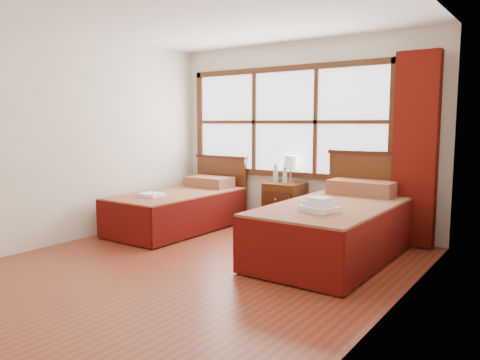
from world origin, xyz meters
The scene contains 15 objects.
floor centered at (0.00, 0.00, 0.00)m, with size 4.50×4.50×0.00m, color brown.
ceiling centered at (0.00, 0.00, 2.60)m, with size 4.50×4.50×0.00m, color white.
wall_back centered at (0.00, 2.25, 1.30)m, with size 4.00×4.00×0.00m, color silver.
wall_left centered at (-2.00, 0.00, 1.30)m, with size 4.50×4.50×0.00m, color silver.
wall_right centered at (2.00, 0.00, 1.30)m, with size 4.50×4.50×0.00m, color silver.
window centered at (-0.25, 2.21, 1.50)m, with size 3.16×0.06×1.56m.
curtain centered at (1.60, 2.11, 1.17)m, with size 0.50×0.16×2.30m, color #5A1009.
bed_left centered at (-1.32, 1.20, 0.30)m, with size 1.02×2.04×0.98m.
bed_right centered at (1.04, 1.20, 0.35)m, with size 1.16×2.26×1.14m.
nightstand centered at (-0.10, 1.99, 0.33)m, with size 0.50×0.49×0.66m.
towels_left centered at (-1.37, 0.69, 0.55)m, with size 0.30×0.27×0.05m.
towels_right centered at (1.08, 0.63, 0.66)m, with size 0.41×0.38×0.14m.
lamp centered at (-0.06, 2.07, 0.93)m, with size 0.20×0.20×0.38m.
bottle_near centered at (-0.26, 2.00, 0.78)m, with size 0.07×0.07×0.25m.
bottle_far centered at (-0.10, 1.99, 0.76)m, with size 0.06×0.06×0.22m.
Camera 1 is at (3.09, -3.61, 1.49)m, focal length 35.00 mm.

